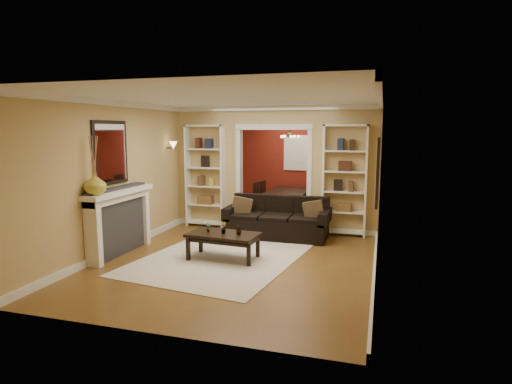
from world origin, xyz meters
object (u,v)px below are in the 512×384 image
(coffee_table, at_px, (223,246))
(fireplace, at_px, (121,222))
(sofa, at_px, (277,218))
(bookshelf_right, at_px, (345,181))
(bookshelf_left, at_px, (206,176))
(dining_table, at_px, (289,203))

(coffee_table, relative_size, fireplace, 0.70)
(sofa, distance_m, bookshelf_right, 1.59)
(sofa, bearing_deg, coffee_table, -107.12)
(coffee_table, bearing_deg, fireplace, -167.40)
(coffee_table, height_order, bookshelf_right, bookshelf_right)
(sofa, distance_m, bookshelf_left, 2.04)
(sofa, xyz_separation_m, fireplace, (-2.35, -1.95, 0.17))
(bookshelf_left, xyz_separation_m, bookshelf_right, (3.10, 0.00, 0.00))
(fireplace, bearing_deg, bookshelf_right, 34.80)
(coffee_table, bearing_deg, dining_table, 90.99)
(fireplace, bearing_deg, bookshelf_left, 77.95)
(sofa, distance_m, dining_table, 2.35)
(coffee_table, height_order, dining_table, dining_table)
(coffee_table, xyz_separation_m, bookshelf_left, (-1.29, 2.28, 0.92))
(sofa, bearing_deg, dining_table, 96.07)
(bookshelf_left, bearing_deg, bookshelf_right, 0.00)
(dining_table, bearing_deg, fireplace, 153.85)
(bookshelf_right, distance_m, dining_table, 2.48)
(fireplace, bearing_deg, dining_table, 63.85)
(bookshelf_right, bearing_deg, coffee_table, -128.42)
(dining_table, bearing_deg, bookshelf_right, -138.91)
(bookshelf_left, xyz_separation_m, fireplace, (-0.54, -2.53, -0.57))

